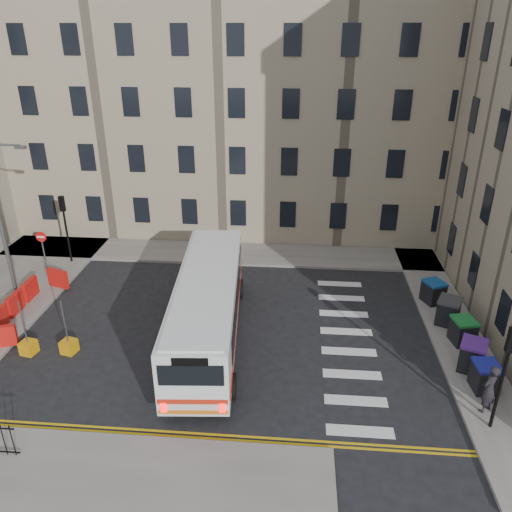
# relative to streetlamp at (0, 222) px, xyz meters

# --- Properties ---
(ground) EXTENTS (120.00, 120.00, 0.00)m
(ground) POSITION_rel_streetlamp_xyz_m (13.00, -2.00, -4.34)
(ground) COLOR black
(ground) RESTS_ON ground
(pavement_north) EXTENTS (36.00, 3.20, 0.15)m
(pavement_north) POSITION_rel_streetlamp_xyz_m (7.00, 6.60, -4.26)
(pavement_north) COLOR slate
(pavement_north) RESTS_ON ground
(pavement_east) EXTENTS (2.40, 26.00, 0.15)m
(pavement_east) POSITION_rel_streetlamp_xyz_m (22.00, 2.00, -4.26)
(pavement_east) COLOR slate
(pavement_east) RESTS_ON ground
(pavement_sw) EXTENTS (20.00, 6.00, 0.15)m
(pavement_sw) POSITION_rel_streetlamp_xyz_m (6.00, -12.00, -4.26)
(pavement_sw) COLOR slate
(pavement_sw) RESTS_ON ground
(terrace_north) EXTENTS (38.30, 10.80, 17.20)m
(terrace_north) POSITION_rel_streetlamp_xyz_m (6.00, 13.50, 4.28)
(terrace_north) COLOR gray
(terrace_north) RESTS_ON ground
(traffic_light_east) EXTENTS (0.28, 0.22, 4.10)m
(traffic_light_east) POSITION_rel_streetlamp_xyz_m (21.60, -7.50, -1.47)
(traffic_light_east) COLOR black
(traffic_light_east) RESTS_ON pavement_east
(traffic_light_nw) EXTENTS (0.28, 0.22, 4.10)m
(traffic_light_nw) POSITION_rel_streetlamp_xyz_m (1.00, 4.50, -1.47)
(traffic_light_nw) COLOR black
(traffic_light_nw) RESTS_ON pavement_west
(streetlamp) EXTENTS (0.50, 0.22, 8.14)m
(streetlamp) POSITION_rel_streetlamp_xyz_m (0.00, 0.00, 0.00)
(streetlamp) COLOR #595B5E
(streetlamp) RESTS_ON pavement_west
(no_entry_north) EXTENTS (0.60, 0.08, 3.00)m
(no_entry_north) POSITION_rel_streetlamp_xyz_m (0.50, 2.50, -2.26)
(no_entry_north) COLOR #595B5E
(no_entry_north) RESTS_ON pavement_west
(roadworks_barriers) EXTENTS (1.66, 6.26, 1.00)m
(roadworks_barriers) POSITION_rel_streetlamp_xyz_m (1.16, -1.50, -3.69)
(roadworks_barriers) COLOR red
(roadworks_barriers) RESTS_ON pavement_west
(bus) EXTENTS (3.53, 11.54, 3.09)m
(bus) POSITION_rel_streetlamp_xyz_m (10.66, -2.67, -2.55)
(bus) COLOR silver
(bus) RESTS_ON ground
(wheelie_bin_a) EXTENTS (0.99, 1.12, 1.17)m
(wheelie_bin_a) POSITION_rel_streetlamp_xyz_m (21.98, -5.45, -3.60)
(wheelie_bin_a) COLOR black
(wheelie_bin_a) RESTS_ON pavement_east
(wheelie_bin_b) EXTENTS (1.37, 1.45, 1.27)m
(wheelie_bin_b) POSITION_rel_streetlamp_xyz_m (21.87, -4.16, -3.55)
(wheelie_bin_b) COLOR black
(wheelie_bin_b) RESTS_ON pavement_east
(wheelie_bin_c) EXTENTS (1.11, 1.22, 1.18)m
(wheelie_bin_c) POSITION_rel_streetlamp_xyz_m (22.05, -2.24, -3.59)
(wheelie_bin_c) COLOR black
(wheelie_bin_c) RESTS_ON pavement_east
(wheelie_bin_d) EXTENTS (1.39, 1.47, 1.27)m
(wheelie_bin_d) POSITION_rel_streetlamp_xyz_m (21.82, -0.63, -3.55)
(wheelie_bin_d) COLOR black
(wheelie_bin_d) RESTS_ON pavement_east
(wheelie_bin_e) EXTENTS (1.26, 1.33, 1.16)m
(wheelie_bin_e) POSITION_rel_streetlamp_xyz_m (21.59, 1.36, -3.60)
(wheelie_bin_e) COLOR black
(wheelie_bin_e) RESTS_ON pavement_east
(pedestrian) EXTENTS (0.85, 0.82, 1.97)m
(pedestrian) POSITION_rel_streetlamp_xyz_m (21.66, -6.68, -3.20)
(pedestrian) COLOR black
(pedestrian) RESTS_ON pavement_east
(bollard_yellow) EXTENTS (0.71, 0.71, 0.60)m
(bollard_yellow) POSITION_rel_streetlamp_xyz_m (3.00, -4.52, -4.04)
(bollard_yellow) COLOR orange
(bollard_yellow) RESTS_ON ground
(bollard_chevron) EXTENTS (0.73, 0.73, 0.60)m
(bollard_chevron) POSITION_rel_streetlamp_xyz_m (4.73, -4.30, -4.04)
(bollard_chevron) COLOR #CA860B
(bollard_chevron) RESTS_ON ground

